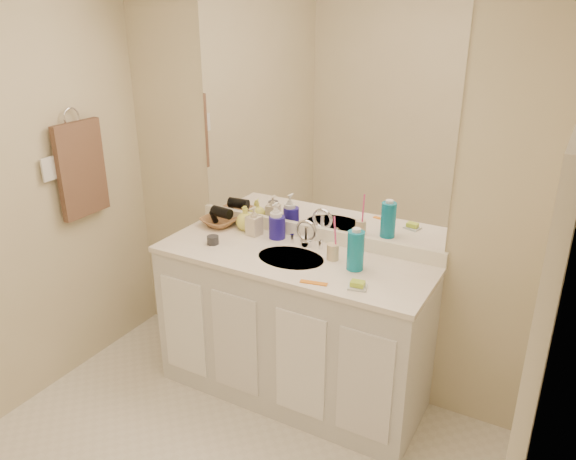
# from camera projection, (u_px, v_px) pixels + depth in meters

# --- Properties ---
(wall_back) EXTENTS (2.60, 0.02, 2.40)m
(wall_back) POSITION_uv_depth(u_px,v_px,m) (316.00, 186.00, 3.11)
(wall_back) COLOR beige
(wall_back) RESTS_ON floor
(wall_right) EXTENTS (0.02, 2.60, 2.40)m
(wall_right) POSITION_uv_depth(u_px,v_px,m) (540.00, 392.00, 1.47)
(wall_right) COLOR beige
(wall_right) RESTS_ON floor
(vanity_cabinet) EXTENTS (1.50, 0.55, 0.85)m
(vanity_cabinet) POSITION_uv_depth(u_px,v_px,m) (292.00, 329.00, 3.18)
(vanity_cabinet) COLOR silver
(vanity_cabinet) RESTS_ON floor
(countertop) EXTENTS (1.52, 0.57, 0.03)m
(countertop) POSITION_uv_depth(u_px,v_px,m) (293.00, 259.00, 3.01)
(countertop) COLOR white
(countertop) RESTS_ON vanity_cabinet
(backsplash) EXTENTS (1.52, 0.03, 0.08)m
(backsplash) POSITION_uv_depth(u_px,v_px,m) (314.00, 233.00, 3.20)
(backsplash) COLOR white
(backsplash) RESTS_ON countertop
(sink_basin) EXTENTS (0.37, 0.37, 0.02)m
(sink_basin) POSITION_uv_depth(u_px,v_px,m) (291.00, 260.00, 3.00)
(sink_basin) COLOR beige
(sink_basin) RESTS_ON countertop
(faucet) EXTENTS (0.02, 0.02, 0.11)m
(faucet) POSITION_uv_depth(u_px,v_px,m) (306.00, 237.00, 3.12)
(faucet) COLOR silver
(faucet) RESTS_ON countertop
(mirror) EXTENTS (1.48, 0.01, 1.20)m
(mirror) POSITION_uv_depth(u_px,v_px,m) (317.00, 121.00, 2.97)
(mirror) COLOR white
(mirror) RESTS_ON wall_back
(blue_mug) EXTENTS (0.13, 0.13, 0.13)m
(blue_mug) POSITION_uv_depth(u_px,v_px,m) (277.00, 227.00, 3.22)
(blue_mug) COLOR navy
(blue_mug) RESTS_ON countertop
(tan_cup) EXTENTS (0.07, 0.07, 0.09)m
(tan_cup) POSITION_uv_depth(u_px,v_px,m) (333.00, 252.00, 2.96)
(tan_cup) COLOR beige
(tan_cup) RESTS_ON countertop
(toothbrush) EXTENTS (0.01, 0.04, 0.19)m
(toothbrush) POSITION_uv_depth(u_px,v_px,m) (335.00, 233.00, 2.91)
(toothbrush) COLOR #FF4393
(toothbrush) RESTS_ON tan_cup
(mouthwash_bottle) EXTENTS (0.11, 0.11, 0.21)m
(mouthwash_bottle) POSITION_uv_depth(u_px,v_px,m) (356.00, 251.00, 2.83)
(mouthwash_bottle) COLOR #0D7FA5
(mouthwash_bottle) RESTS_ON countertop
(soap_dish) EXTENTS (0.10, 0.09, 0.01)m
(soap_dish) POSITION_uv_depth(u_px,v_px,m) (357.00, 287.00, 2.67)
(soap_dish) COLOR silver
(soap_dish) RESTS_ON countertop
(green_soap) EXTENTS (0.07, 0.05, 0.02)m
(green_soap) POSITION_uv_depth(u_px,v_px,m) (358.00, 284.00, 2.67)
(green_soap) COLOR #B1D534
(green_soap) RESTS_ON soap_dish
(orange_comb) EXTENTS (0.14, 0.05, 0.01)m
(orange_comb) POSITION_uv_depth(u_px,v_px,m) (314.00, 283.00, 2.72)
(orange_comb) COLOR orange
(orange_comb) RESTS_ON countertop
(dark_jar) EXTENTS (0.08, 0.08, 0.05)m
(dark_jar) POSITION_uv_depth(u_px,v_px,m) (213.00, 240.00, 3.15)
(dark_jar) COLOR #2C2C32
(dark_jar) RESTS_ON countertop
(soap_bottle_white) EXTENTS (0.09, 0.09, 0.21)m
(soap_bottle_white) POSITION_uv_depth(u_px,v_px,m) (276.00, 220.00, 3.21)
(soap_bottle_white) COLOR white
(soap_bottle_white) RESTS_ON countertop
(soap_bottle_cream) EXTENTS (0.09, 0.09, 0.17)m
(soap_bottle_cream) POSITION_uv_depth(u_px,v_px,m) (254.00, 221.00, 3.25)
(soap_bottle_cream) COLOR beige
(soap_bottle_cream) RESTS_ON countertop
(soap_bottle_yellow) EXTENTS (0.13, 0.13, 0.15)m
(soap_bottle_yellow) POSITION_uv_depth(u_px,v_px,m) (245.00, 218.00, 3.33)
(soap_bottle_yellow) COLOR #E4E659
(soap_bottle_yellow) RESTS_ON countertop
(wicker_basket) EXTENTS (0.24, 0.24, 0.05)m
(wicker_basket) POSITION_uv_depth(u_px,v_px,m) (219.00, 222.00, 3.41)
(wicker_basket) COLOR brown
(wicker_basket) RESTS_ON countertop
(hair_dryer) EXTENTS (0.13, 0.08, 0.06)m
(hair_dryer) POSITION_uv_depth(u_px,v_px,m) (222.00, 212.00, 3.37)
(hair_dryer) COLOR black
(hair_dryer) RESTS_ON wicker_basket
(towel_ring) EXTENTS (0.01, 0.11, 0.11)m
(towel_ring) POSITION_uv_depth(u_px,v_px,m) (71.00, 117.00, 3.12)
(towel_ring) COLOR silver
(towel_ring) RESTS_ON wall_left
(hand_towel) EXTENTS (0.04, 0.32, 0.55)m
(hand_towel) POSITION_uv_depth(u_px,v_px,m) (81.00, 169.00, 3.23)
(hand_towel) COLOR #3C2A20
(hand_towel) RESTS_ON towel_ring
(switch_plate) EXTENTS (0.01, 0.08, 0.13)m
(switch_plate) POSITION_uv_depth(u_px,v_px,m) (48.00, 169.00, 3.05)
(switch_plate) COLOR white
(switch_plate) RESTS_ON wall_left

